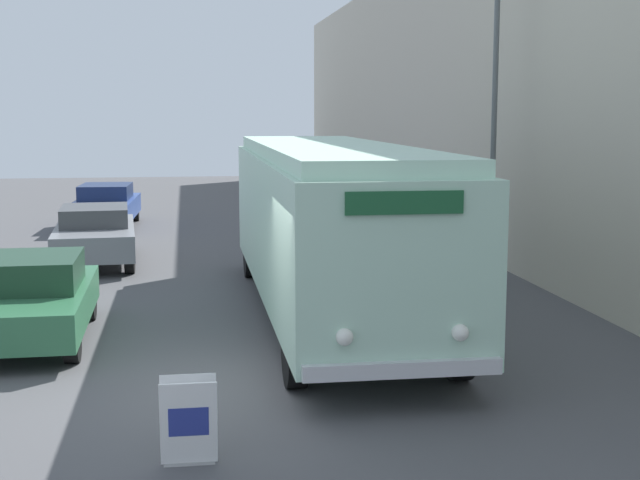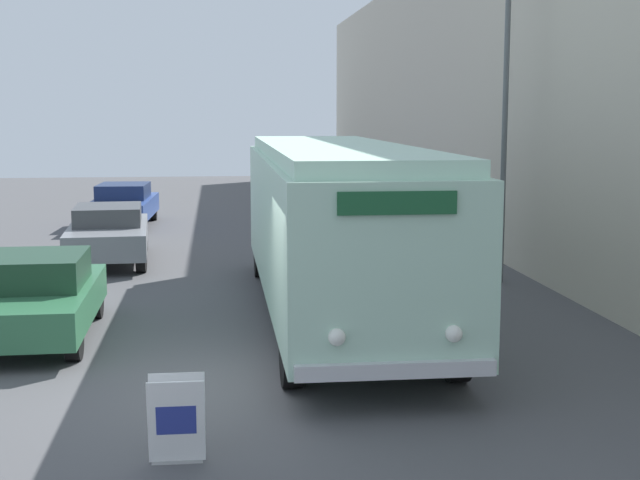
{
  "view_description": "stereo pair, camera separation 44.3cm",
  "coord_description": "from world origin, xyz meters",
  "px_view_note": "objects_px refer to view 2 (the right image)",
  "views": [
    {
      "loc": [
        -0.64,
        -11.8,
        3.75
      ],
      "look_at": [
        1.33,
        1.29,
        1.83
      ],
      "focal_mm": 50.0,
      "sensor_mm": 36.0,
      "label": 1
    },
    {
      "loc": [
        -0.2,
        -11.86,
        3.75
      ],
      "look_at": [
        1.33,
        1.29,
        1.83
      ],
      "focal_mm": 50.0,
      "sensor_mm": 36.0,
      "label": 2
    }
  ],
  "objects_px": {
    "parked_car_far": "(123,205)",
    "streetlamp": "(506,77)",
    "parked_car_near": "(36,297)",
    "parked_car_mid": "(109,233)",
    "sign_board": "(177,421)",
    "vintage_bus": "(335,220)"
  },
  "relations": [
    {
      "from": "vintage_bus",
      "to": "parked_car_mid",
      "type": "bearing_deg",
      "value": 126.43
    },
    {
      "from": "sign_board",
      "to": "parked_car_mid",
      "type": "xyz_separation_m",
      "value": [
        -2.22,
        13.14,
        0.29
      ]
    },
    {
      "from": "streetlamp",
      "to": "parked_car_far",
      "type": "distance_m",
      "value": 14.68
    },
    {
      "from": "sign_board",
      "to": "parked_car_mid",
      "type": "bearing_deg",
      "value": 99.59
    },
    {
      "from": "vintage_bus",
      "to": "parked_car_near",
      "type": "bearing_deg",
      "value": -168.67
    },
    {
      "from": "sign_board",
      "to": "parked_car_near",
      "type": "height_order",
      "value": "parked_car_near"
    },
    {
      "from": "parked_car_near",
      "to": "parked_car_mid",
      "type": "distance_m",
      "value": 7.57
    },
    {
      "from": "vintage_bus",
      "to": "streetlamp",
      "type": "height_order",
      "value": "streetlamp"
    },
    {
      "from": "parked_car_far",
      "to": "streetlamp",
      "type": "bearing_deg",
      "value": -46.93
    },
    {
      "from": "parked_car_near",
      "to": "parked_car_far",
      "type": "distance_m",
      "value": 14.65
    },
    {
      "from": "vintage_bus",
      "to": "sign_board",
      "type": "relative_size",
      "value": 11.92
    },
    {
      "from": "vintage_bus",
      "to": "parked_car_near",
      "type": "distance_m",
      "value": 5.35
    },
    {
      "from": "vintage_bus",
      "to": "sign_board",
      "type": "distance_m",
      "value": 7.22
    },
    {
      "from": "streetlamp",
      "to": "parked_car_near",
      "type": "xyz_separation_m",
      "value": [
        -9.21,
        -3.88,
        -3.76
      ]
    },
    {
      "from": "sign_board",
      "to": "parked_car_near",
      "type": "relative_size",
      "value": 0.22
    },
    {
      "from": "parked_car_mid",
      "to": "parked_car_far",
      "type": "relative_size",
      "value": 1.01
    },
    {
      "from": "streetlamp",
      "to": "parked_car_far",
      "type": "xyz_separation_m",
      "value": [
        -9.24,
        10.77,
        -3.75
      ]
    },
    {
      "from": "streetlamp",
      "to": "parked_car_near",
      "type": "relative_size",
      "value": 1.65
    },
    {
      "from": "sign_board",
      "to": "parked_car_far",
      "type": "bearing_deg",
      "value": 97.22
    },
    {
      "from": "sign_board",
      "to": "streetlamp",
      "type": "relative_size",
      "value": 0.13
    },
    {
      "from": "parked_car_near",
      "to": "parked_car_mid",
      "type": "relative_size",
      "value": 0.91
    },
    {
      "from": "parked_car_mid",
      "to": "sign_board",
      "type": "bearing_deg",
      "value": -84.21
    }
  ]
}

